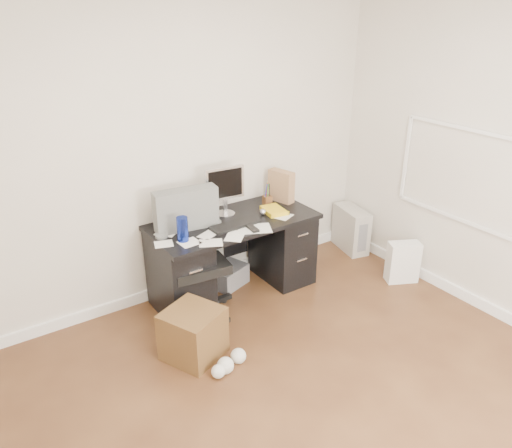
{
  "coord_description": "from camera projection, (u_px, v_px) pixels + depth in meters",
  "views": [
    {
      "loc": [
        -1.8,
        -1.82,
        2.54
      ],
      "look_at": [
        0.24,
        1.2,
        0.89
      ],
      "focal_mm": 35.0,
      "sensor_mm": 36.0,
      "label": 1
    }
  ],
  "objects": [
    {
      "name": "room_shell",
      "position": [
        345.0,
        178.0,
        2.7
      ],
      "size": [
        4.02,
        4.02,
        2.71
      ],
      "color": "beige",
      "rests_on": "ground"
    },
    {
      "name": "pc_tower",
      "position": [
        351.0,
        229.0,
        5.48
      ],
      "size": [
        0.31,
        0.51,
        0.48
      ],
      "primitive_type": "cube",
      "rotation": [
        0.0,
        0.0,
        -0.22
      ],
      "color": "#B0AC9F",
      "rests_on": "ground"
    },
    {
      "name": "white_binder",
      "position": [
        189.0,
        208.0,
        4.33
      ],
      "size": [
        0.12,
        0.23,
        0.26
      ],
      "primitive_type": "cube",
      "rotation": [
        0.0,
        0.0,
        0.06
      ],
      "color": "white",
      "rests_on": "desk"
    },
    {
      "name": "magazine_file",
      "position": [
        281.0,
        186.0,
        4.79
      ],
      "size": [
        0.19,
        0.28,
        0.3
      ],
      "primitive_type": "cube",
      "rotation": [
        0.0,
        0.0,
        0.25
      ],
      "color": "#9E734C",
      "rests_on": "desk"
    },
    {
      "name": "keyboard",
      "position": [
        235.0,
        225.0,
        4.3
      ],
      "size": [
        0.46,
        0.17,
        0.03
      ],
      "primitive_type": "cube",
      "rotation": [
        0.0,
        0.0,
        0.04
      ],
      "color": "black",
      "rests_on": "desk"
    },
    {
      "name": "desk",
      "position": [
        234.0,
        255.0,
        4.58
      ],
      "size": [
        1.5,
        0.7,
        0.75
      ],
      "color": "black",
      "rests_on": "ground"
    },
    {
      "name": "wicker_basket",
      "position": [
        193.0,
        334.0,
        3.83
      ],
      "size": [
        0.53,
        0.53,
        0.4
      ],
      "primitive_type": "cube",
      "rotation": [
        0.0,
        0.0,
        0.42
      ],
      "color": "#4B2F16",
      "rests_on": "ground"
    },
    {
      "name": "lcd_monitor",
      "position": [
        225.0,
        191.0,
        4.44
      ],
      "size": [
        0.38,
        0.24,
        0.46
      ],
      "primitive_type": null,
      "rotation": [
        0.0,
        0.0,
        -0.09
      ],
      "color": "silver",
      "rests_on": "desk"
    },
    {
      "name": "paper_remote",
      "position": [
        254.0,
        228.0,
        4.26
      ],
      "size": [
        0.35,
        0.33,
        0.02
      ],
      "primitive_type": null,
      "rotation": [
        0.0,
        0.0,
        -0.45
      ],
      "color": "silver",
      "rests_on": "desk"
    },
    {
      "name": "loose_papers",
      "position": [
        217.0,
        227.0,
        4.29
      ],
      "size": [
        1.1,
        0.6,
        0.0
      ],
      "primitive_type": null,
      "color": "silver",
      "rests_on": "desk"
    },
    {
      "name": "yellow_book",
      "position": [
        274.0,
        210.0,
        4.58
      ],
      "size": [
        0.21,
        0.26,
        0.04
      ],
      "primitive_type": "cube",
      "rotation": [
        0.0,
        0.0,
        -0.14
      ],
      "color": "yellow",
      "rests_on": "desk"
    },
    {
      "name": "travel_mug",
      "position": [
        183.0,
        229.0,
        4.01
      ],
      "size": [
        0.12,
        0.12,
        0.21
      ],
      "primitive_type": "cylinder",
      "rotation": [
        0.0,
        0.0,
        -0.39
      ],
      "color": "navy",
      "rests_on": "desk"
    },
    {
      "name": "pen_cup",
      "position": [
        267.0,
        194.0,
        4.72
      ],
      "size": [
        0.1,
        0.1,
        0.22
      ],
      "primitive_type": null,
      "rotation": [
        0.0,
        0.0,
        -0.12
      ],
      "color": "#572C18",
      "rests_on": "desk"
    },
    {
      "name": "ground",
      "position": [
        327.0,
        415.0,
        3.34
      ],
      "size": [
        4.0,
        4.0,
        0.0
      ],
      "primitive_type": "plane",
      "color": "#412515",
      "rests_on": "ground"
    },
    {
      "name": "office_chair",
      "position": [
        196.0,
        257.0,
        4.21
      ],
      "size": [
        0.7,
        0.7,
        1.1
      ],
      "primitive_type": null,
      "rotation": [
        0.0,
        0.0,
        -0.13
      ],
      "color": "#555855",
      "rests_on": "ground"
    },
    {
      "name": "computer_mouse",
      "position": [
        263.0,
        212.0,
        4.51
      ],
      "size": [
        0.07,
        0.07,
        0.06
      ],
      "primitive_type": "sphere",
      "rotation": [
        0.0,
        0.0,
        -0.1
      ],
      "color": "silver",
      "rests_on": "desk"
    },
    {
      "name": "shopping_bag",
      "position": [
        403.0,
        262.0,
        4.85
      ],
      "size": [
        0.37,
        0.33,
        0.41
      ],
      "primitive_type": "cube",
      "rotation": [
        0.0,
        0.0,
        -0.46
      ],
      "color": "white",
      "rests_on": "ground"
    },
    {
      "name": "desk_printer",
      "position": [
        228.0,
        275.0,
        4.83
      ],
      "size": [
        0.41,
        0.37,
        0.2
      ],
      "primitive_type": "cube",
      "rotation": [
        0.0,
        0.0,
        0.33
      ],
      "color": "slate",
      "rests_on": "ground"
    }
  ]
}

